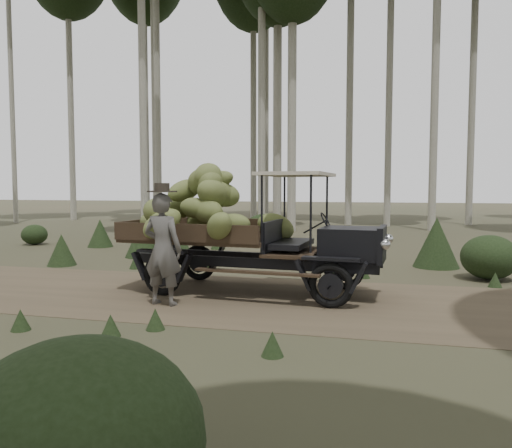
# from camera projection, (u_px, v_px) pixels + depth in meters

# --- Properties ---
(ground) EXTENTS (120.00, 120.00, 0.00)m
(ground) POSITION_uv_depth(u_px,v_px,m) (269.00, 299.00, 8.82)
(ground) COLOR #473D2B
(ground) RESTS_ON ground
(dirt_track) EXTENTS (70.00, 4.00, 0.01)m
(dirt_track) POSITION_uv_depth(u_px,v_px,m) (269.00, 299.00, 8.82)
(dirt_track) COLOR brown
(dirt_track) RESTS_ON ground
(banana_truck) EXTENTS (5.03, 2.48, 2.47)m
(banana_truck) POSITION_uv_depth(u_px,v_px,m) (229.00, 218.00, 9.44)
(banana_truck) COLOR black
(banana_truck) RESTS_ON ground
(farmer) EXTENTS (0.74, 0.56, 2.05)m
(farmer) POSITION_uv_depth(u_px,v_px,m) (163.00, 248.00, 8.33)
(farmer) COLOR #514E4A
(farmer) RESTS_ON ground
(undergrowth) EXTENTS (21.06, 22.54, 1.27)m
(undergrowth) POSITION_uv_depth(u_px,v_px,m) (159.00, 264.00, 9.25)
(undergrowth) COLOR #233319
(undergrowth) RESTS_ON ground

